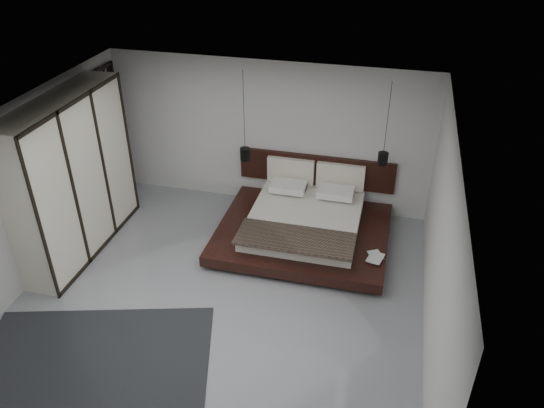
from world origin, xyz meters
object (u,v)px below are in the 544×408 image
(wardrobe, at_px, (72,177))
(pendant_left, at_px, (245,154))
(bed, at_px, (304,223))
(rug, at_px, (91,368))
(pendant_right, at_px, (383,158))
(lattice_screen, at_px, (110,136))

(wardrobe, bearing_deg, pendant_left, 33.68)
(bed, xyz_separation_m, wardrobe, (-3.62, -1.15, 1.04))
(wardrobe, relative_size, rug, 0.89)
(pendant_left, distance_m, wardrobe, 2.92)
(pendant_right, bearing_deg, bed, -158.48)
(bed, height_order, rug, bed)
(pendant_right, distance_m, rug, 5.46)
(pendant_left, xyz_separation_m, pendant_right, (2.39, 0.00, 0.20))
(lattice_screen, distance_m, pendant_right, 5.08)
(wardrobe, bearing_deg, pendant_right, 18.54)
(pendant_left, relative_size, wardrobe, 0.60)
(bed, bearing_deg, pendant_right, 21.52)
(wardrobe, bearing_deg, bed, 17.53)
(lattice_screen, xyz_separation_m, wardrobe, (0.25, -1.69, 0.03))
(pendant_right, relative_size, wardrobe, 0.53)
(lattice_screen, height_order, rug, lattice_screen)
(lattice_screen, distance_m, pendant_left, 2.68)
(pendant_right, bearing_deg, wardrobe, -161.46)
(wardrobe, xyz_separation_m, rug, (1.50, -2.46, -1.33))
(pendant_left, bearing_deg, bed, -21.52)
(lattice_screen, relative_size, pendant_right, 1.82)
(pendant_right, xyz_separation_m, rug, (-3.32, -4.07, -1.47))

